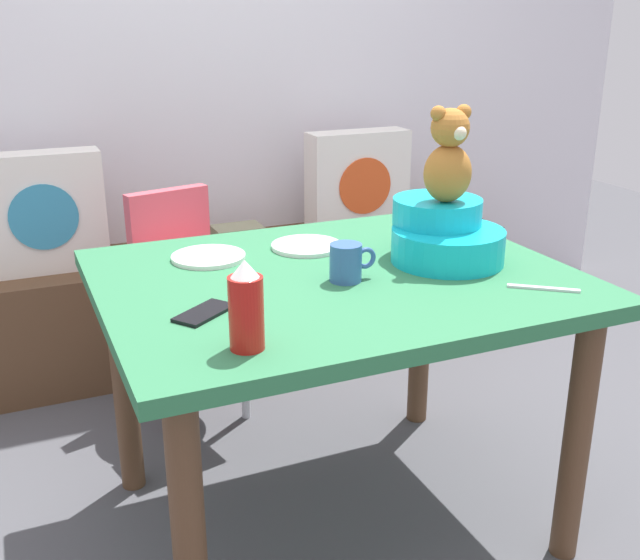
{
  "coord_description": "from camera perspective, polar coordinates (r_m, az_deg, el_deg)",
  "views": [
    {
      "loc": [
        -0.76,
        -1.63,
        1.37
      ],
      "look_at": [
        0.0,
        0.1,
        0.69
      ],
      "focal_mm": 41.92,
      "sensor_mm": 36.0,
      "label": 1
    }
  ],
  "objects": [
    {
      "name": "coffee_mug",
      "position": [
        1.84,
        2.13,
        1.37
      ],
      "size": [
        0.12,
        0.08,
        0.09
      ],
      "color": "#335999",
      "rests_on": "dining_table"
    },
    {
      "name": "teddy_bear",
      "position": [
        1.97,
        9.79,
        9.23
      ],
      "size": [
        0.13,
        0.12,
        0.25
      ],
      "color": "#B16F2D",
      "rests_on": "infant_seat_teal"
    },
    {
      "name": "highchair",
      "position": [
        2.62,
        -10.04,
        0.58
      ],
      "size": [
        0.4,
        0.5,
        0.79
      ],
      "color": "#D84C59",
      "rests_on": "ground_plane"
    },
    {
      "name": "infant_seat_teal",
      "position": [
        2.02,
        9.45,
        3.48
      ],
      "size": [
        0.3,
        0.33,
        0.16
      ],
      "color": "#12B5C9",
      "rests_on": "dining_table"
    },
    {
      "name": "ketchup_bottle",
      "position": [
        1.46,
        -5.66,
        -2.11
      ],
      "size": [
        0.07,
        0.07,
        0.18
      ],
      "color": "red",
      "rests_on": "dining_table"
    },
    {
      "name": "window_bench",
      "position": [
        3.17,
        -8.15,
        -1.56
      ],
      "size": [
        2.6,
        0.44,
        0.46
      ],
      "primitive_type": "cube",
      "color": "brown",
      "rests_on": "ground_plane"
    },
    {
      "name": "dinner_plate_far",
      "position": [
        2.04,
        -8.51,
        1.76
      ],
      "size": [
        0.2,
        0.2,
        0.01
      ],
      "primitive_type": "cylinder",
      "color": "white",
      "rests_on": "dining_table"
    },
    {
      "name": "back_wall",
      "position": [
        3.22,
        -10.49,
        18.18
      ],
      "size": [
        4.4,
        0.1,
        2.6
      ],
      "primitive_type": "cube",
      "color": "silver",
      "rests_on": "ground_plane"
    },
    {
      "name": "table_fork",
      "position": [
        1.87,
        16.68,
        -0.61
      ],
      "size": [
        0.15,
        0.12,
        0.01
      ],
      "primitive_type": "cube",
      "rotation": [
        0.0,
        0.0,
        0.92
      ],
      "color": "silver",
      "rests_on": "dining_table"
    },
    {
      "name": "dining_table",
      "position": [
        1.94,
        1.18,
        -2.48
      ],
      "size": [
        1.18,
        0.95,
        0.74
      ],
      "color": "#2D7247",
      "rests_on": "ground_plane"
    },
    {
      "name": "book_stack",
      "position": [
        3.11,
        -6.3,
        3.39
      ],
      "size": [
        0.2,
        0.14,
        0.08
      ],
      "primitive_type": "cube",
      "color": "gray",
      "rests_on": "window_bench"
    },
    {
      "name": "dinner_plate_near",
      "position": [
        2.11,
        -1.03,
        2.62
      ],
      "size": [
        0.2,
        0.2,
        0.01
      ],
      "primitive_type": "cylinder",
      "color": "white",
      "rests_on": "dining_table"
    },
    {
      "name": "cell_phone",
      "position": [
        1.67,
        -8.83,
        -2.48
      ],
      "size": [
        0.16,
        0.14,
        0.01
      ],
      "primitive_type": "cube",
      "rotation": [
        0.0,
        0.0,
        2.2
      ],
      "color": "black",
      "rests_on": "dining_table"
    },
    {
      "name": "pillow_floral_left",
      "position": [
        2.92,
        -20.43,
        4.84
      ],
      "size": [
        0.44,
        0.15,
        0.44
      ],
      "color": "white",
      "rests_on": "window_bench"
    },
    {
      "name": "ground_plane",
      "position": [
        2.26,
        1.06,
        -17.53
      ],
      "size": [
        8.0,
        8.0,
        0.0
      ],
      "primitive_type": "plane",
      "color": "#4C4C51"
    },
    {
      "name": "pillow_floral_right",
      "position": [
        3.24,
        2.89,
        7.43
      ],
      "size": [
        0.44,
        0.15,
        0.44
      ],
      "color": "white",
      "rests_on": "window_bench"
    }
  ]
}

